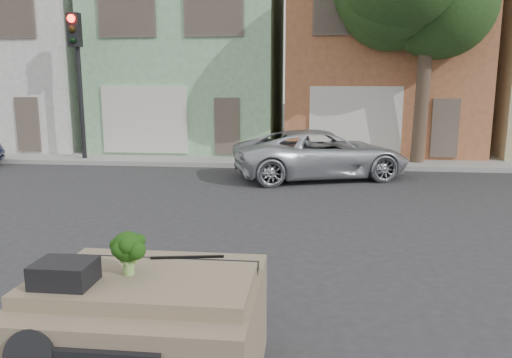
# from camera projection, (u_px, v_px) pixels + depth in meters

# --- Properties ---
(ground_plane) EXTENTS (120.00, 120.00, 0.00)m
(ground_plane) POSITION_uv_depth(u_px,v_px,m) (213.00, 268.00, 7.58)
(ground_plane) COLOR #303033
(ground_plane) RESTS_ON ground
(sidewalk) EXTENTS (40.00, 3.00, 0.15)m
(sidewalk) POSITION_uv_depth(u_px,v_px,m) (270.00, 159.00, 17.81)
(sidewalk) COLOR gray
(sidewalk) RESTS_ON ground
(townhouse_white) EXTENTS (7.20, 8.20, 7.55)m
(townhouse_white) POSITION_uv_depth(u_px,v_px,m) (32.00, 60.00, 22.19)
(townhouse_white) COLOR silver
(townhouse_white) RESTS_ON ground
(townhouse_mint) EXTENTS (7.20, 8.20, 7.55)m
(townhouse_mint) POSITION_uv_depth(u_px,v_px,m) (197.00, 59.00, 21.39)
(townhouse_mint) COLOR #88BC89
(townhouse_mint) RESTS_ON ground
(townhouse_tan) EXTENTS (7.20, 8.20, 7.55)m
(townhouse_tan) POSITION_uv_depth(u_px,v_px,m) (375.00, 58.00, 20.58)
(townhouse_tan) COLOR #A2603C
(townhouse_tan) RESTS_ON ground
(silver_pickup) EXTENTS (5.60, 3.84, 1.42)m
(silver_pickup) POSITION_uv_depth(u_px,v_px,m) (321.00, 178.00, 14.78)
(silver_pickup) COLOR silver
(silver_pickup) RESTS_ON ground
(traffic_signal) EXTENTS (0.40, 0.40, 5.10)m
(traffic_signal) POSITION_uv_depth(u_px,v_px,m) (79.00, 89.00, 17.06)
(traffic_signal) COLOR black
(traffic_signal) RESTS_ON ground
(tree_near) EXTENTS (4.40, 4.00, 8.50)m
(tree_near) POSITION_uv_depth(u_px,v_px,m) (426.00, 35.00, 15.80)
(tree_near) COLOR #234019
(tree_near) RESTS_ON ground
(car_dashboard) EXTENTS (2.00, 1.80, 1.12)m
(car_dashboard) POSITION_uv_depth(u_px,v_px,m) (149.00, 330.00, 4.55)
(car_dashboard) COLOR #7A6952
(car_dashboard) RESTS_ON ground
(instrument_hump) EXTENTS (0.48, 0.38, 0.20)m
(instrument_hump) POSITION_uv_depth(u_px,v_px,m) (65.00, 273.00, 4.14)
(instrument_hump) COLOR black
(instrument_hump) RESTS_ON car_dashboard
(wiper_arm) EXTENTS (0.69, 0.15, 0.02)m
(wiper_arm) POSITION_uv_depth(u_px,v_px,m) (187.00, 257.00, 4.78)
(wiper_arm) COLOR black
(wiper_arm) RESTS_ON car_dashboard
(broccoli) EXTENTS (0.45, 0.45, 0.40)m
(broccoli) POSITION_uv_depth(u_px,v_px,m) (128.00, 253.00, 4.34)
(broccoli) COLOR #13320B
(broccoli) RESTS_ON car_dashboard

